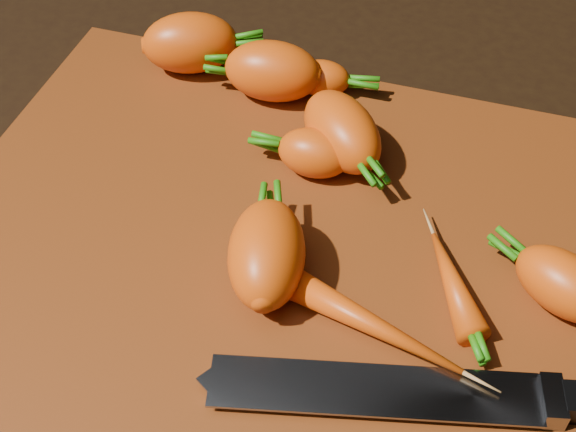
% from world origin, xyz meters
% --- Properties ---
extents(ground, '(2.00, 2.00, 0.01)m').
position_xyz_m(ground, '(0.00, 0.00, -0.01)').
color(ground, black).
extents(cutting_board, '(0.50, 0.40, 0.01)m').
position_xyz_m(cutting_board, '(0.00, 0.00, 0.01)').
color(cutting_board, '#5E270A').
rests_on(cutting_board, ground).
extents(carrot_0, '(0.10, 0.08, 0.05)m').
position_xyz_m(carrot_0, '(-0.14, 0.17, 0.04)').
color(carrot_0, '#E74D08').
rests_on(carrot_0, cutting_board).
extents(carrot_1, '(0.06, 0.04, 0.04)m').
position_xyz_m(carrot_1, '(-0.00, 0.08, 0.03)').
color(carrot_1, '#E74D08').
rests_on(carrot_1, cutting_board).
extents(carrot_2, '(0.09, 0.10, 0.05)m').
position_xyz_m(carrot_2, '(0.01, 0.10, 0.04)').
color(carrot_2, '#E74D08').
rests_on(carrot_2, cutting_board).
extents(carrot_3, '(0.07, 0.10, 0.05)m').
position_xyz_m(carrot_3, '(-0.00, -0.03, 0.04)').
color(carrot_3, '#E74D08').
rests_on(carrot_3, cutting_board).
extents(carrot_4, '(0.08, 0.06, 0.05)m').
position_xyz_m(carrot_4, '(-0.06, 0.15, 0.04)').
color(carrot_4, '#E74D08').
rests_on(carrot_4, cutting_board).
extents(carrot_5, '(0.05, 0.04, 0.03)m').
position_xyz_m(carrot_5, '(-0.02, 0.17, 0.03)').
color(carrot_5, '#E74D08').
rests_on(carrot_5, cutting_board).
extents(carrot_6, '(0.08, 0.07, 0.04)m').
position_xyz_m(carrot_6, '(0.19, 0.00, 0.03)').
color(carrot_6, '#E74D08').
rests_on(carrot_6, cutting_board).
extents(carrot_7, '(0.14, 0.06, 0.02)m').
position_xyz_m(carrot_7, '(0.07, -0.06, 0.02)').
color(carrot_7, '#E74D08').
rests_on(carrot_7, cutting_board).
extents(carrot_8, '(0.06, 0.09, 0.02)m').
position_xyz_m(carrot_8, '(0.12, -0.01, 0.02)').
color(carrot_8, '#E74D08').
rests_on(carrot_8, cutting_board).
extents(knife, '(0.32, 0.10, 0.02)m').
position_xyz_m(knife, '(0.11, -0.10, 0.02)').
color(knife, gray).
rests_on(knife, cutting_board).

